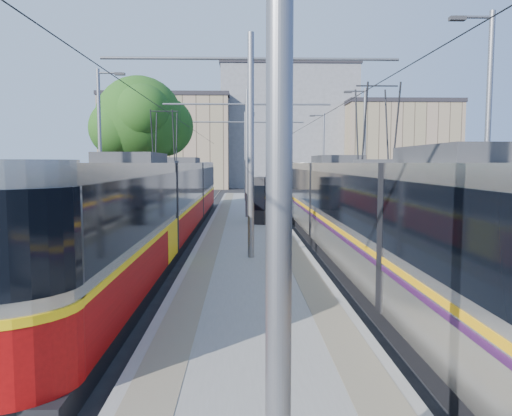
{
  "coord_description": "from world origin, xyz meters",
  "views": [
    {
      "loc": [
        -0.27,
        -7.7,
        3.3
      ],
      "look_at": [
        0.25,
        11.04,
        1.6
      ],
      "focal_mm": 35.0,
      "sensor_mm": 36.0,
      "label": 1
    }
  ],
  "objects": [
    {
      "name": "ground",
      "position": [
        0.0,
        0.0,
        0.0
      ],
      "size": [
        160.0,
        160.0,
        0.0
      ],
      "primitive_type": "plane",
      "color": "black",
      "rests_on": "ground"
    },
    {
      "name": "platform",
      "position": [
        0.0,
        17.0,
        0.15
      ],
      "size": [
        4.0,
        50.0,
        0.3
      ],
      "primitive_type": "cube",
      "color": "gray",
      "rests_on": "ground"
    },
    {
      "name": "tactile_strip_left",
      "position": [
        -1.45,
        17.0,
        0.3
      ],
      "size": [
        0.7,
        50.0,
        0.01
      ],
      "primitive_type": "cube",
      "color": "gray",
      "rests_on": "platform"
    },
    {
      "name": "tactile_strip_right",
      "position": [
        1.45,
        17.0,
        0.3
      ],
      "size": [
        0.7,
        50.0,
        0.01
      ],
      "primitive_type": "cube",
      "color": "gray",
      "rests_on": "platform"
    },
    {
      "name": "rails",
      "position": [
        0.0,
        17.0,
        0.02
      ],
      "size": [
        8.71,
        70.0,
        0.03
      ],
      "color": "gray",
      "rests_on": "ground"
    },
    {
      "name": "tram_left",
      "position": [
        -3.6,
        13.97,
        1.7
      ],
      "size": [
        2.43,
        32.37,
        5.5
      ],
      "color": "black",
      "rests_on": "ground"
    },
    {
      "name": "tram_right",
      "position": [
        3.6,
        6.74,
        1.86
      ],
      "size": [
        2.43,
        29.73,
        5.5
      ],
      "color": "black",
      "rests_on": "ground"
    },
    {
      "name": "catenary",
      "position": [
        0.0,
        14.15,
        4.52
      ],
      "size": [
        9.2,
        70.0,
        7.0
      ],
      "color": "slate",
      "rests_on": "platform"
    },
    {
      "name": "street_lamps",
      "position": [
        -0.0,
        21.0,
        4.18
      ],
      "size": [
        15.18,
        38.22,
        8.0
      ],
      "color": "slate",
      "rests_on": "ground"
    },
    {
      "name": "shelter",
      "position": [
        0.7,
        16.8,
        1.51
      ],
      "size": [
        0.98,
        1.21,
        2.31
      ],
      "rotation": [
        0.0,
        0.0,
        -0.37
      ],
      "color": "black",
      "rests_on": "platform"
    },
    {
      "name": "tree",
      "position": [
        -6.33,
        24.21,
        5.87
      ],
      "size": [
        5.98,
        5.53,
        8.68
      ],
      "color": "#382314",
      "rests_on": "ground"
    },
    {
      "name": "building_left",
      "position": [
        -10.0,
        60.0,
        6.03
      ],
      "size": [
        16.32,
        12.24,
        12.04
      ],
      "color": "gray",
      "rests_on": "ground"
    },
    {
      "name": "building_centre",
      "position": [
        6.0,
        64.0,
        8.27
      ],
      "size": [
        18.36,
        14.28,
        16.52
      ],
      "color": "gray",
      "rests_on": "ground"
    },
    {
      "name": "building_right",
      "position": [
        20.0,
        58.0,
        5.61
      ],
      "size": [
        14.28,
        10.2,
        11.19
      ],
      "color": "gray",
      "rests_on": "ground"
    }
  ]
}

